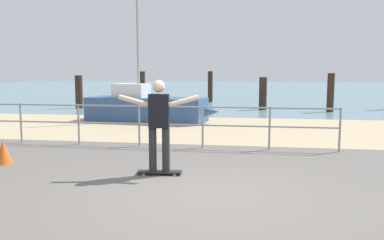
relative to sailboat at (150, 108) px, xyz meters
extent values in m
cube|color=#605B56|center=(3.00, -9.41, -0.52)|extent=(24.00, 10.00, 0.04)
cube|color=tan|center=(3.00, -1.41, -0.52)|extent=(24.00, 6.00, 0.04)
cube|color=slate|center=(3.00, 26.59, -0.52)|extent=(72.00, 50.00, 0.04)
cylinder|color=gray|center=(-2.21, -4.81, 0.01)|extent=(0.05, 0.05, 1.05)
cylinder|color=gray|center=(-0.61, -4.81, 0.01)|extent=(0.05, 0.05, 1.05)
cylinder|color=gray|center=(0.98, -4.81, 0.01)|extent=(0.05, 0.05, 1.05)
cylinder|color=gray|center=(2.58, -4.81, 0.01)|extent=(0.05, 0.05, 1.05)
cylinder|color=gray|center=(4.17, -4.81, 0.01)|extent=(0.05, 0.05, 1.05)
cylinder|color=gray|center=(5.77, -4.81, 0.01)|extent=(0.05, 0.05, 1.05)
cylinder|color=gray|center=(0.98, -4.81, 0.50)|extent=(9.57, 0.04, 0.04)
cylinder|color=gray|center=(0.98, -4.81, 0.06)|extent=(9.57, 0.04, 0.04)
cube|color=#335184|center=(-0.16, 0.02, -0.07)|extent=(4.55, 1.97, 0.90)
cone|color=#335184|center=(2.02, -0.27, -0.07)|extent=(1.19, 0.90, 0.77)
cylinder|color=#9EA0A5|center=(-0.46, 0.06, 2.21)|extent=(0.10, 0.10, 3.66)
cube|color=silver|center=(-0.75, 0.10, 0.63)|extent=(1.31, 1.05, 0.50)
cube|color=black|center=(2.14, -7.46, -0.45)|extent=(0.82, 0.28, 0.02)
cylinder|color=#3FBF59|center=(1.87, -7.57, -0.49)|extent=(0.06, 0.04, 0.06)
cylinder|color=#3FBF59|center=(1.85, -7.41, -0.49)|extent=(0.06, 0.04, 0.06)
cylinder|color=#3FBF59|center=(2.42, -7.51, -0.49)|extent=(0.06, 0.04, 0.06)
cylinder|color=#3FBF59|center=(2.41, -7.35, -0.49)|extent=(0.06, 0.04, 0.06)
cylinder|color=#26262B|center=(2.02, -7.47, -0.03)|extent=(0.14, 0.14, 0.80)
cylinder|color=#26262B|center=(2.26, -7.45, -0.03)|extent=(0.14, 0.14, 0.80)
cube|color=black|center=(2.14, -7.46, 0.67)|extent=(0.38, 0.24, 0.60)
sphere|color=beige|center=(2.14, -7.46, 1.11)|extent=(0.22, 0.22, 0.22)
cylinder|color=beige|center=(1.69, -7.51, 0.84)|extent=(0.56, 0.15, 0.23)
cylinder|color=beige|center=(2.58, -7.41, 0.84)|extent=(0.56, 0.15, 0.23)
cylinder|color=#332319|center=(-4.83, 4.52, 0.30)|extent=(0.36, 0.36, 1.64)
cylinder|color=#332319|center=(-1.83, 5.38, 0.40)|extent=(0.30, 0.30, 1.83)
cylinder|color=#332319|center=(1.16, 9.36, 0.40)|extent=(0.29, 0.29, 1.83)
cylinder|color=#332319|center=(4.16, 5.16, 0.26)|extent=(0.37, 0.37, 1.57)
cylinder|color=#332319|center=(7.16, 4.59, 0.36)|extent=(0.31, 0.31, 1.76)
cone|color=#E55919|center=(-1.18, -7.12, -0.27)|extent=(0.36, 0.36, 0.50)
camera|label=1|loc=(3.84, -14.49, 1.39)|focal=38.04mm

